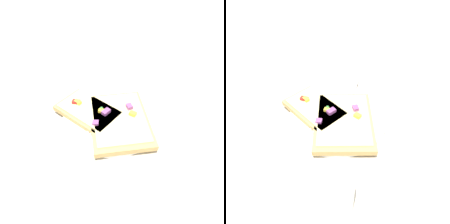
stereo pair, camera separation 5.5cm
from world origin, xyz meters
TOP-DOWN VIEW (x-y plane):
  - ground_plane at (0.00, 0.00)m, footprint 4.00×4.00m
  - plate at (0.00, 0.00)m, footprint 0.25×0.25m
  - fork at (0.04, -0.02)m, footprint 0.05×0.20m
  - knife at (-0.03, -0.07)m, footprint 0.06×0.22m
  - pizza_slice_main at (-0.01, 0.03)m, footprint 0.15×0.20m
  - pizza_slice_corner at (0.06, -0.01)m, footprint 0.19×0.19m
  - crumb_scatter at (0.02, -0.01)m, footprint 0.05×0.03m
  - drinking_glass at (0.00, 0.23)m, footprint 0.07×0.07m

SIDE VIEW (x-z plane):
  - ground_plane at x=0.00m, z-range 0.00..0.00m
  - plate at x=0.00m, z-range 0.00..0.01m
  - fork at x=0.04m, z-range 0.01..0.02m
  - knife at x=-0.03m, z-range 0.01..0.02m
  - crumb_scatter at x=0.02m, z-range 0.01..0.02m
  - pizza_slice_main at x=-0.01m, z-range 0.01..0.04m
  - pizza_slice_corner at x=0.06m, z-range 0.01..0.04m
  - drinking_glass at x=0.00m, z-range 0.00..0.10m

